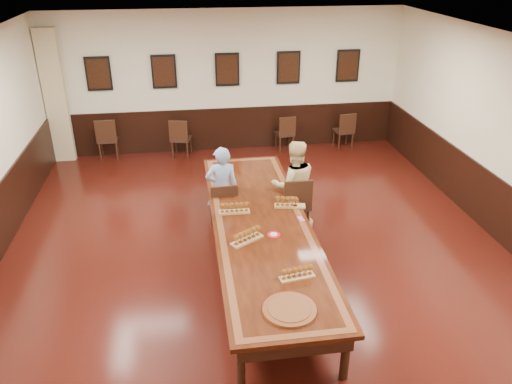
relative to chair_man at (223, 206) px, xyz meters
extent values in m
cube|color=black|center=(0.46, -1.11, -0.48)|extent=(8.00, 10.00, 0.02)
cube|color=white|center=(0.46, -1.11, 2.74)|extent=(8.00, 10.00, 0.02)
cube|color=#EAE8C4|center=(0.46, 3.90, 1.13)|extent=(8.00, 0.02, 3.20)
imported|color=#4A6EB9|center=(0.00, 0.10, 0.28)|extent=(0.56, 0.38, 1.49)
imported|color=#F9E49C|center=(1.19, 0.00, 0.32)|extent=(0.79, 0.62, 1.56)
cube|color=#F351B7|center=(1.06, -1.11, 0.29)|extent=(0.10, 0.15, 0.01)
cube|color=#CABA8B|center=(-3.29, 3.71, 0.98)|extent=(0.45, 0.18, 2.90)
cube|color=black|center=(0.46, 3.87, 0.03)|extent=(7.98, 0.04, 1.00)
cube|color=black|center=(4.44, -1.11, 0.03)|extent=(0.04, 9.98, 1.00)
cube|color=black|center=(0.46, -1.11, 0.25)|extent=(1.40, 5.00, 0.06)
cube|color=brown|center=(0.46, -1.11, 0.29)|extent=(1.28, 4.88, 0.00)
cube|color=black|center=(0.46, -1.11, 0.29)|extent=(1.10, 4.70, 0.00)
cube|color=black|center=(0.46, -1.11, 0.10)|extent=(1.25, 4.85, 0.18)
cylinder|color=black|center=(-0.12, -3.43, -0.12)|extent=(0.10, 0.10, 0.69)
cylinder|color=black|center=(1.04, -3.43, -0.12)|extent=(0.10, 0.10, 0.69)
cylinder|color=black|center=(-0.12, 1.21, -0.12)|extent=(0.10, 0.10, 0.69)
cylinder|color=black|center=(1.04, 1.21, -0.12)|extent=(0.10, 0.10, 0.69)
cube|color=black|center=(-2.34, 3.83, 1.43)|extent=(0.54, 0.03, 0.74)
cube|color=black|center=(-2.34, 3.81, 1.43)|extent=(0.46, 0.01, 0.64)
cube|color=black|center=(-0.94, 3.83, 1.43)|extent=(0.54, 0.03, 0.74)
cube|color=black|center=(-0.94, 3.81, 1.43)|extent=(0.46, 0.01, 0.64)
cube|color=black|center=(0.46, 3.83, 1.43)|extent=(0.54, 0.03, 0.74)
cube|color=black|center=(0.46, 3.81, 1.43)|extent=(0.46, 0.01, 0.64)
cube|color=black|center=(1.86, 3.83, 1.43)|extent=(0.54, 0.03, 0.74)
cube|color=black|center=(1.86, 3.81, 1.43)|extent=(0.46, 0.01, 0.64)
cube|color=black|center=(3.26, 3.83, 1.43)|extent=(0.54, 0.03, 0.74)
cube|color=black|center=(3.26, 3.81, 1.43)|extent=(0.46, 0.01, 0.64)
cube|color=#9D7442|center=(0.11, -0.77, 0.30)|extent=(0.47, 0.16, 0.03)
cube|color=#9D7442|center=(0.98, -0.70, 0.30)|extent=(0.50, 0.23, 0.03)
cube|color=#9D7442|center=(0.19, -1.60, 0.30)|extent=(0.49, 0.38, 0.03)
cube|color=#9D7442|center=(0.68, -2.53, 0.30)|extent=(0.45, 0.21, 0.03)
cylinder|color=red|center=(0.58, -1.51, 0.29)|extent=(0.19, 0.19, 0.02)
cylinder|color=silver|center=(0.58, -1.51, 0.31)|extent=(0.10, 0.10, 0.01)
cylinder|color=#5B2912|center=(0.47, -3.12, 0.30)|extent=(0.76, 0.76, 0.04)
cylinder|color=brown|center=(0.47, -3.12, 0.33)|extent=(0.61, 0.61, 0.01)
camera|label=1|loc=(-0.53, -7.37, 3.89)|focal=35.00mm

